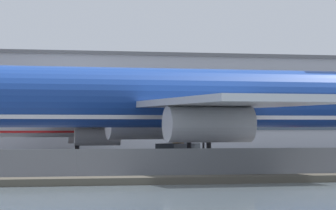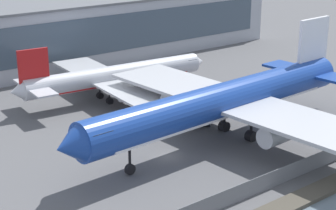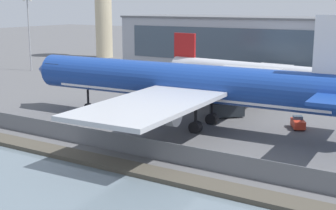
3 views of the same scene
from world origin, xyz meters
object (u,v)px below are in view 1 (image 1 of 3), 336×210
Objects in this scene: cargo_jet_blue at (170,100)px; ops_van at (177,154)px; passenger_jet_silver at (94,122)px; baggage_tug at (292,158)px.

ops_van is at bearing 70.75° from cargo_jet_blue.
cargo_jet_blue is at bearing -85.46° from passenger_jet_silver.
passenger_jet_silver is at bearing 128.66° from baggage_tug.
baggage_tug is 0.69× the size of ops_van.
cargo_jet_blue is 9.61m from ops_van.
passenger_jet_silver is 7.81× the size of ops_van.
baggage_tug is at bearing 26.03° from cargo_jet_blue.
passenger_jet_silver is at bearing 94.54° from cargo_jet_blue.
passenger_jet_silver reaches higher than ops_van.
passenger_jet_silver is at bearing 103.78° from ops_van.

